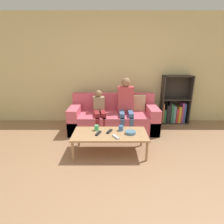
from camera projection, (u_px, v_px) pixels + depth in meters
ground_plane at (111, 192)px, 2.18m from camera, size 22.00×22.00×0.00m
wall_back at (111, 70)px, 4.29m from camera, size 12.00×0.06×2.60m
couch at (114, 118)px, 4.02m from camera, size 1.94×0.86×0.79m
bookshelf at (174, 106)px, 4.40m from camera, size 0.69×0.28×1.19m
coffee_table at (110, 135)px, 2.98m from camera, size 1.26×0.59×0.37m
person_adult at (126, 102)px, 3.83m from camera, size 0.35×0.61×1.19m
person_child at (99, 109)px, 3.83m from camera, size 0.32×0.63×0.92m
cup_near at (121, 128)px, 3.06m from camera, size 0.08×0.08×0.09m
cup_far at (97, 128)px, 3.08m from camera, size 0.08×0.08×0.09m
tv_remote_0 at (116, 137)px, 2.81m from camera, size 0.12×0.17×0.02m
tv_remote_1 at (98, 133)px, 2.94m from camera, size 0.10×0.18×0.02m
tv_remote_2 at (109, 131)px, 3.01m from camera, size 0.11×0.18×0.02m
snack_bowl at (131, 132)px, 2.94m from camera, size 0.18×0.18×0.05m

